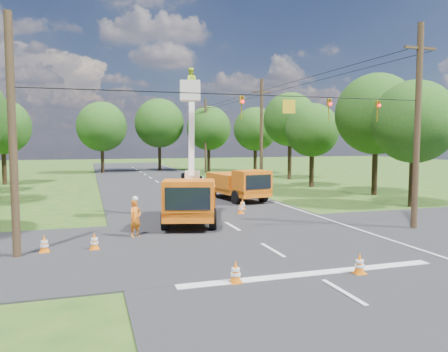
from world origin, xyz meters
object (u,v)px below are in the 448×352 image
object	(u,v)px
tree_far_b	(159,123)
distant_car	(191,176)
second_truck	(238,184)
tree_right_d	(290,120)
pole_right_mid	(261,132)
tree_right_a	(414,122)
tree_far_c	(209,128)
tree_left_f	(3,127)
traffic_cone_4	(94,241)
traffic_cone_5	(44,244)
traffic_cone_0	(236,272)
pole_right_far	(206,135)
traffic_cone_2	(241,208)
tree_right_c	(312,130)
bucket_truck	(191,191)
traffic_cone_1	(360,264)
tree_far_a	(102,127)
traffic_cone_3	(243,204)
ground_worker	(135,218)
tree_right_b	(376,114)
tree_right_e	(255,129)
pole_left	(13,137)

from	to	relation	value
tree_far_b	distant_car	bearing A→B (deg)	-87.75
second_truck	tree_right_d	world-z (taller)	tree_right_d
distant_car	pole_right_mid	world-z (taller)	pole_right_mid
tree_right_a	tree_far_c	xyz separation A→B (m)	(-4.00, 36.00, 0.50)
pole_right_mid	tree_left_f	bearing A→B (deg)	156.77
traffic_cone_4	traffic_cone_5	world-z (taller)	same
traffic_cone_0	pole_right_far	size ratio (longest dim) A/B	0.07
traffic_cone_2	tree_right_c	size ratio (longest dim) A/B	0.09
bucket_truck	traffic_cone_1	world-z (taller)	bucket_truck
distant_car	tree_far_a	size ratio (longest dim) A/B	0.38
pole_right_mid	tree_far_b	world-z (taller)	tree_far_b
bucket_truck	pole_right_mid	distance (m)	18.64
traffic_cone_3	tree_left_f	bearing A→B (deg)	128.01
ground_worker	tree_right_b	bearing A→B (deg)	-11.30
traffic_cone_0	tree_far_b	bearing A→B (deg)	83.57
second_truck	pole_right_mid	size ratio (longest dim) A/B	0.64
traffic_cone_3	tree_left_f	xyz separation A→B (m)	(-17.15, 21.95, 5.33)
tree_right_c	traffic_cone_1	bearing A→B (deg)	-115.45
tree_far_b	pole_right_mid	bearing A→B (deg)	-77.59
tree_far_c	tree_right_b	bearing A→B (deg)	-79.61
traffic_cone_2	pole_right_far	world-z (taller)	pole_right_far
tree_right_b	tree_right_e	world-z (taller)	tree_right_b
traffic_cone_3	traffic_cone_5	size ratio (longest dim) A/B	1.00
traffic_cone_3	tree_right_e	distance (m)	29.78
ground_worker	tree_far_b	xyz separation A→B (m)	(7.90, 42.85, 5.94)
tree_far_b	pole_right_far	bearing A→B (deg)	-42.27
tree_right_b	tree_far_a	xyz separation A→B (m)	(-20.00, 31.00, -0.25)
traffic_cone_3	tree_right_e	size ratio (longest dim) A/B	0.08
traffic_cone_3	distant_car	bearing A→B (deg)	86.18
tree_right_d	tree_far_a	bearing A→B (deg)	141.06
traffic_cone_1	tree_right_c	xyz separation A→B (m)	(11.71, 24.62, 4.95)
pole_right_mid	tree_right_a	distance (m)	14.87
tree_right_b	tree_right_c	size ratio (longest dim) A/B	1.23
traffic_cone_0	tree_right_b	world-z (taller)	tree_right_b
tree_far_a	pole_right_mid	bearing A→B (deg)	-59.59
tree_left_f	tree_right_e	world-z (taller)	tree_right_e
pole_right_far	pole_left	distance (m)	43.87
tree_far_b	tree_far_c	xyz separation A→B (m)	(6.50, -3.00, -0.75)
traffic_cone_4	tree_right_d	xyz separation A→B (m)	(21.52, 26.71, 6.32)
tree_far_a	pole_left	bearing A→B (deg)	-95.97
traffic_cone_4	tree_right_a	distance (m)	21.64
tree_right_d	tree_right_a	bearing A→B (deg)	-93.54
tree_right_e	tree_far_a	bearing A→B (deg)	156.95
traffic_cone_3	traffic_cone_5	bearing A→B (deg)	-145.05
traffic_cone_0	pole_right_mid	distance (m)	28.02
pole_right_mid	tree_right_d	xyz separation A→B (m)	(6.30, 7.00, 1.57)
traffic_cone_0	pole_right_far	distance (m)	46.86
bucket_truck	tree_left_f	distance (m)	28.66
distant_car	tree_right_e	size ratio (longest dim) A/B	0.41
traffic_cone_4	tree_right_d	size ratio (longest dim) A/B	0.07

